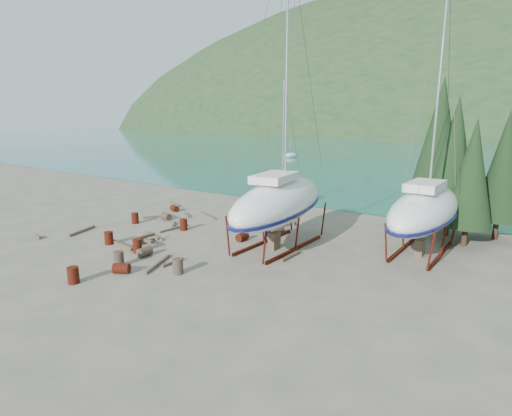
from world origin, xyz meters
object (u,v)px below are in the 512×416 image
Objects in this scene: large_sailboat_near at (280,201)px; large_sailboat_far at (425,209)px; worker at (268,227)px; small_sailboat_shore at (280,189)px.

large_sailboat_near is 1.09× the size of large_sailboat_far.
large_sailboat_near reaches higher than worker.
worker is at bearing -158.99° from large_sailboat_far.
large_sailboat_near is 9.11m from large_sailboat_far.
worker is (4.88, -9.19, -0.96)m from small_sailboat_shore.
small_sailboat_shore is at bearing 112.16° from large_sailboat_near.
large_sailboat_near is 11.75m from small_sailboat_shore.
small_sailboat_shore is (-14.29, 5.62, -0.94)m from large_sailboat_far.
large_sailboat_far reaches higher than worker.
large_sailboat_far reaches higher than small_sailboat_shore.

